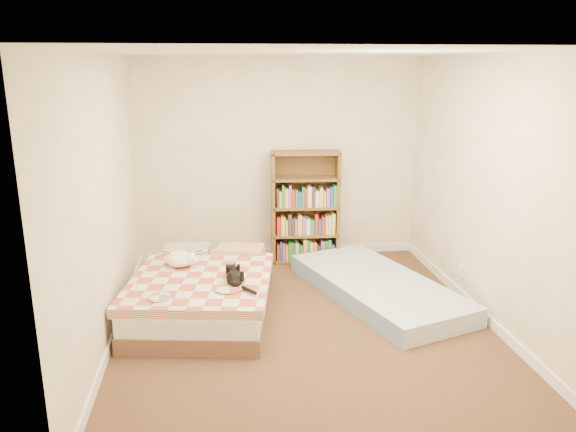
{
  "coord_description": "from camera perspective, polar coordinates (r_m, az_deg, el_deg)",
  "views": [
    {
      "loc": [
        -0.78,
        -4.84,
        2.41
      ],
      "look_at": [
        -0.11,
        0.3,
        0.99
      ],
      "focal_mm": 35.0,
      "sensor_mm": 36.0,
      "label": 1
    }
  ],
  "objects": [
    {
      "name": "room",
      "position": [
        5.05,
        1.69,
        1.38
      ],
      "size": [
        3.51,
        4.01,
        2.51
      ],
      "color": "#42301C",
      "rests_on": "ground"
    },
    {
      "name": "bed",
      "position": [
        5.68,
        -8.57,
        -7.61
      ],
      "size": [
        1.52,
        1.96,
        0.48
      ],
      "rotation": [
        0.0,
        0.0,
        -0.16
      ],
      "color": "brown",
      "rests_on": "room"
    },
    {
      "name": "bookshelf",
      "position": [
        6.98,
        1.72,
        -0.43
      ],
      "size": [
        0.85,
        0.33,
        1.39
      ],
      "rotation": [
        0.0,
        0.0,
        -0.06
      ],
      "color": "brown",
      "rests_on": "room"
    },
    {
      "name": "floor_mattress",
      "position": [
        6.11,
        9.09,
        -7.18
      ],
      "size": [
        1.62,
        2.37,
        0.19
      ],
      "primitive_type": "cube",
      "rotation": [
        0.0,
        0.0,
        0.33
      ],
      "color": "#7796C6",
      "rests_on": "room"
    },
    {
      "name": "black_cat",
      "position": [
        5.27,
        -5.43,
        -6.19
      ],
      "size": [
        0.22,
        0.6,
        0.14
      ],
      "rotation": [
        0.0,
        0.0,
        0.12
      ],
      "color": "black",
      "rests_on": "bed"
    },
    {
      "name": "white_dog",
      "position": [
        5.77,
        -10.85,
        -4.29
      ],
      "size": [
        0.35,
        0.38,
        0.15
      ],
      "rotation": [
        0.0,
        0.0,
        0.27
      ],
      "color": "white",
      "rests_on": "bed"
    }
  ]
}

